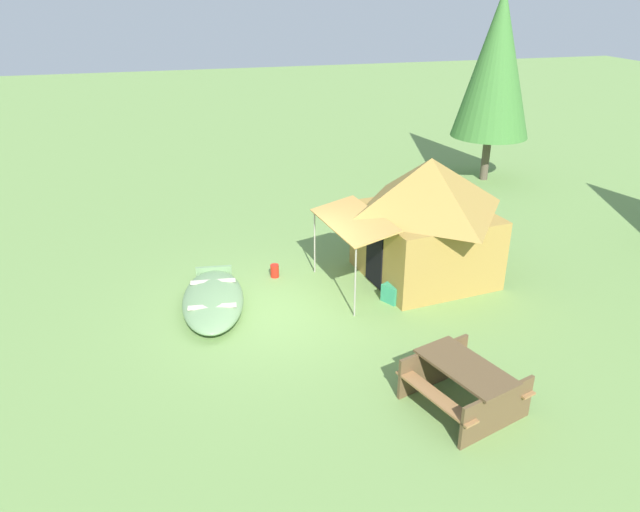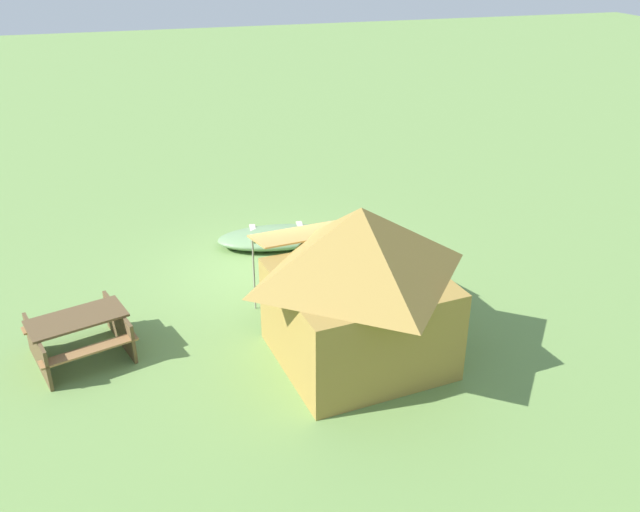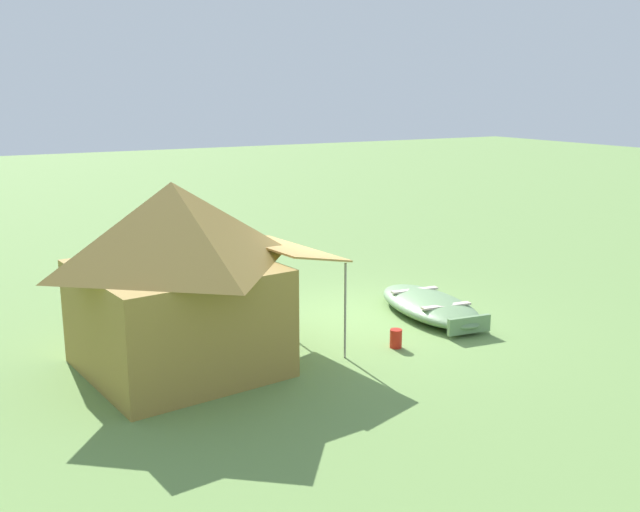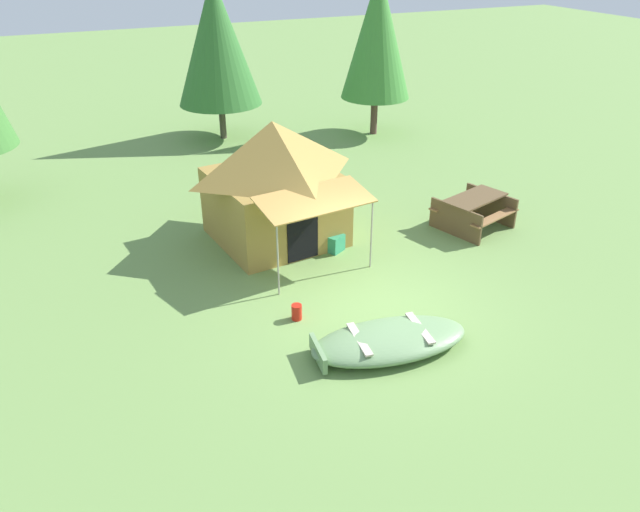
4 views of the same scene
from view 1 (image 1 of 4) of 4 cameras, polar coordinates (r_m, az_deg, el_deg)
name	(u,v)px [view 1 (image 1 of 4)]	position (r m, az deg, el deg)	size (l,w,h in m)	color
ground_plane	(281,310)	(12.86, -3.76, -5.16)	(80.00, 80.00, 0.00)	#6B904A
beached_rowboat	(213,299)	(13.05, -10.08, -4.05)	(2.99, 1.62, 0.39)	#698C5C
canvas_cabin_tent	(427,217)	(13.95, 10.08, 3.65)	(3.21, 4.10, 2.85)	olive
picnic_table	(464,382)	(10.16, 13.47, -11.48)	(2.00, 1.92, 0.80)	brown
cooler_box	(394,292)	(13.24, 7.03, -3.41)	(0.45, 0.39, 0.40)	#319267
fuel_can	(275,271)	(14.23, -4.31, -1.40)	(0.20, 0.20, 0.31)	red
pine_tree_back_right	(497,64)	(21.49, 16.36, 17.02)	(2.59, 2.59, 6.31)	brown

